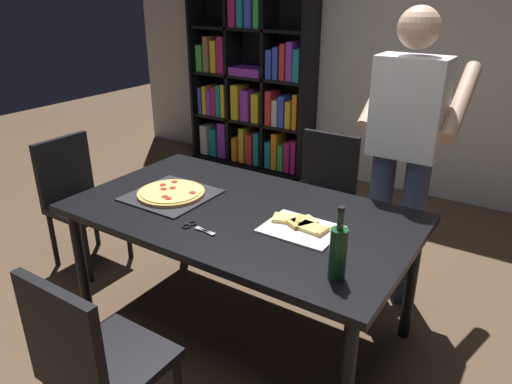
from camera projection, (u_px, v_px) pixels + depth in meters
ground_plane at (242, 325)px, 2.80m from camera, size 12.00×12.00×0.00m
back_wall at (406, 40)px, 4.25m from camera, size 6.40×0.10×2.80m
dining_table at (241, 221)px, 2.53m from camera, size 1.80×1.03×0.75m
chair_near_camera at (92, 359)px, 1.83m from camera, size 0.42×0.42×0.90m
chair_far_side at (322, 190)px, 3.37m from camera, size 0.42×0.42×0.90m
chair_left_end at (77, 194)px, 3.30m from camera, size 0.42×0.42×0.90m
bookshelf at (252, 86)px, 5.04m from camera, size 1.40×0.35×1.95m
person_serving_pizza at (405, 146)px, 2.71m from camera, size 0.55×0.54×1.75m
pepperoni_pizza_on_tray at (171, 194)px, 2.67m from camera, size 0.44×0.44×0.04m
pizza_slices_on_towel at (301, 227)px, 2.31m from camera, size 0.36×0.28×0.03m
wine_bottle at (338, 252)px, 1.88m from camera, size 0.07×0.07×0.32m
kitchen_scissors at (195, 227)px, 2.32m from camera, size 0.20×0.09×0.01m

